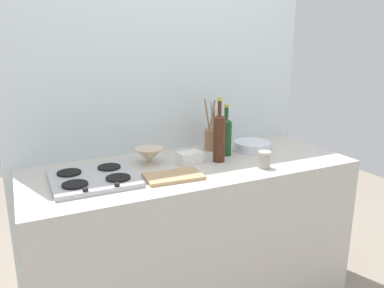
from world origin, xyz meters
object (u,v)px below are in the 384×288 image
(plate_stack, at_px, (252,146))
(condiment_jar_front, at_px, (264,160))
(butter_dish, at_px, (190,157))
(wine_bottle_mid_left, at_px, (219,137))
(mixing_bowl, at_px, (149,155))
(utensil_crock, at_px, (212,138))
(cutting_board, at_px, (174,176))
(wine_bottle_leftmost, at_px, (226,135))
(stovetop_hob, at_px, (93,178))

(plate_stack, xyz_separation_m, condiment_jar_front, (-0.14, -0.32, 0.02))
(butter_dish, height_order, condiment_jar_front, condiment_jar_front)
(wine_bottle_mid_left, relative_size, mixing_bowl, 2.29)
(butter_dish, bearing_deg, utensil_crock, 38.26)
(condiment_jar_front, relative_size, cutting_board, 0.32)
(wine_bottle_leftmost, height_order, mixing_bowl, wine_bottle_leftmost)
(mixing_bowl, relative_size, condiment_jar_front, 1.72)
(stovetop_hob, bearing_deg, mixing_bowl, 22.07)
(wine_bottle_leftmost, distance_m, cutting_board, 0.51)
(stovetop_hob, bearing_deg, utensil_crock, 16.91)
(plate_stack, relative_size, condiment_jar_front, 2.56)
(plate_stack, bearing_deg, condiment_jar_front, -113.80)
(condiment_jar_front, distance_m, cutting_board, 0.51)
(wine_bottle_leftmost, xyz_separation_m, butter_dish, (-0.26, -0.05, -0.09))
(stovetop_hob, xyz_separation_m, condiment_jar_front, (0.87, -0.20, 0.03))
(plate_stack, distance_m, butter_dish, 0.47)
(mixing_bowl, xyz_separation_m, butter_dish, (0.21, -0.09, -0.02))
(butter_dish, xyz_separation_m, condiment_jar_front, (0.33, -0.25, 0.01))
(plate_stack, relative_size, utensil_crock, 0.74)
(plate_stack, xyz_separation_m, wine_bottle_leftmost, (-0.21, -0.02, 0.09))
(mixing_bowl, bearing_deg, utensil_crock, 12.83)
(stovetop_hob, relative_size, plate_stack, 1.70)
(stovetop_hob, distance_m, utensil_crock, 0.83)
(wine_bottle_mid_left, xyz_separation_m, utensil_crock, (0.08, 0.23, -0.07))
(stovetop_hob, height_order, plate_stack, plate_stack)
(utensil_crock, relative_size, condiment_jar_front, 3.48)
(utensil_crock, bearing_deg, condiment_jar_front, -79.16)
(mixing_bowl, bearing_deg, cutting_board, -83.46)
(mixing_bowl, bearing_deg, butter_dish, -23.19)
(cutting_board, bearing_deg, wine_bottle_mid_left, 22.81)
(stovetop_hob, relative_size, wine_bottle_leftmost, 1.31)
(butter_dish, distance_m, utensil_crock, 0.31)
(utensil_crock, bearing_deg, cutting_board, -138.26)
(wine_bottle_leftmost, bearing_deg, stovetop_hob, -172.98)
(cutting_board, bearing_deg, mixing_bowl, 96.54)
(wine_bottle_mid_left, xyz_separation_m, butter_dish, (-0.16, 0.04, -0.11))
(butter_dish, bearing_deg, condiment_jar_front, -37.27)
(plate_stack, height_order, utensil_crock, utensil_crock)
(stovetop_hob, xyz_separation_m, utensil_crock, (0.79, 0.24, 0.06))
(mixing_bowl, distance_m, butter_dish, 0.23)
(stovetop_hob, bearing_deg, cutting_board, -20.01)
(wine_bottle_leftmost, bearing_deg, butter_dish, -168.92)
(mixing_bowl, relative_size, butter_dish, 1.18)
(wine_bottle_mid_left, height_order, condiment_jar_front, wine_bottle_mid_left)
(mixing_bowl, height_order, butter_dish, mixing_bowl)
(plate_stack, height_order, condiment_jar_front, condiment_jar_front)
(mixing_bowl, bearing_deg, wine_bottle_mid_left, -19.11)
(condiment_jar_front, height_order, cutting_board, condiment_jar_front)
(wine_bottle_mid_left, relative_size, condiment_jar_front, 3.93)
(wine_bottle_mid_left, xyz_separation_m, cutting_board, (-0.34, -0.14, -0.13))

